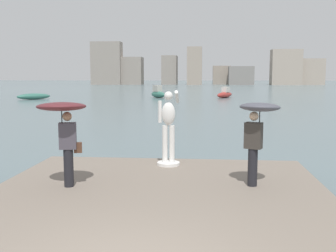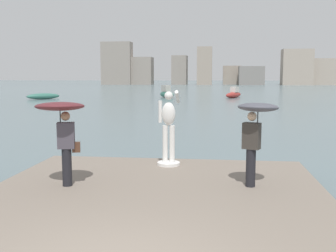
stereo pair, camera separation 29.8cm
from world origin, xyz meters
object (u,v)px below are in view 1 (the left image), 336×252
(boat_mid, at_px, (225,94))
(boat_far, at_px, (34,96))
(onlooker_right, at_px, (257,123))
(onlooker_left, at_px, (64,119))
(boat_leftward, at_px, (158,93))
(statue_white_figure, at_px, (168,130))

(boat_mid, height_order, boat_far, boat_mid)
(boat_mid, bearing_deg, onlooker_right, -91.86)
(onlooker_left, xyz_separation_m, boat_leftward, (-3.05, 44.75, -1.35))
(statue_white_figure, distance_m, onlooker_right, 3.03)
(statue_white_figure, relative_size, onlooker_left, 1.08)
(onlooker_left, bearing_deg, boat_mid, 82.69)
(onlooker_right, height_order, boat_mid, onlooker_right)
(onlooker_right, distance_m, boat_far, 44.92)
(onlooker_left, distance_m, boat_far, 43.30)
(onlooker_right, bearing_deg, boat_far, 119.78)
(onlooker_left, bearing_deg, onlooker_right, 5.52)
(boat_far, bearing_deg, onlooker_left, -65.54)
(onlooker_left, bearing_deg, boat_far, 114.46)
(statue_white_figure, height_order, boat_leftward, statue_white_figure)
(boat_mid, bearing_deg, boat_leftward, -174.59)
(statue_white_figure, height_order, boat_far, statue_white_figure)
(statue_white_figure, xyz_separation_m, onlooker_left, (-2.17, -2.44, 0.55))
(boat_leftward, bearing_deg, boat_far, -160.19)
(boat_mid, relative_size, boat_leftward, 1.48)
(onlooker_right, bearing_deg, onlooker_left, -174.48)
(boat_mid, distance_m, boat_far, 24.56)
(onlooker_left, bearing_deg, statue_white_figure, 48.40)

